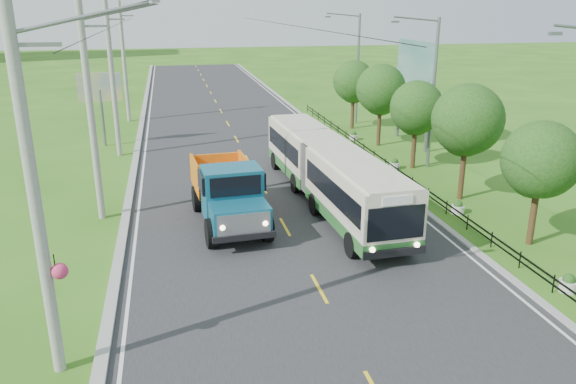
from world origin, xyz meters
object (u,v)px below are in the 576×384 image
object	(u,v)px
tree_fifth	(381,92)
planter_near	(458,208)
billboard_left	(100,92)
pole_nearest	(38,203)
pole_near	(91,112)
dump_truck	(228,189)
streetlight_mid	(431,88)
bus	(328,168)
pole_far	(124,62)
billboard_right	(415,69)
planter_front	(568,284)
pole_mid	(113,79)
tree_fourth	(416,110)
tree_back	(354,83)
planter_mid	(395,164)
planter_far	(354,136)
tree_second	(540,163)
tree_third	(467,123)
streetlight_far	(356,65)

from	to	relation	value
tree_fifth	planter_near	xyz separation A→B (m)	(-1.26, -14.14, -3.57)
tree_fifth	billboard_left	xyz separation A→B (m)	(-19.36, 3.86, 0.01)
pole_nearest	planter_near	xyz separation A→B (m)	(16.84, 9.00, -4.65)
pole_near	dump_truck	world-z (taller)	pole_near
streetlight_mid	billboard_left	distance (m)	22.51
planter_near	bus	xyz separation A→B (m)	(-5.77, 2.83, 1.56)
tree_fifth	bus	xyz separation A→B (m)	(-7.02, -11.31, -2.01)
pole_far	billboard_right	xyz separation A→B (m)	(20.56, -13.00, 0.25)
streetlight_mid	planter_front	xyz separation A→B (m)	(-2.04, -16.00, -4.62)
pole_mid	pole_near	bearing A→B (deg)	-90.00
pole_nearest	tree_fourth	bearing A→B (deg)	43.45
tree_back	dump_truck	distance (m)	22.82
pole_nearest	planter_mid	size ratio (longest dim) A/B	14.93
dump_truck	streetlight_mid	bearing A→B (deg)	24.13
planter_far	dump_truck	xyz separation A→B (m)	(-11.04, -14.99, 1.40)
planter_front	planter_mid	bearing A→B (deg)	90.00
tree_second	planter_front	xyz separation A→B (m)	(-1.26, -4.14, -3.23)
billboard_left	dump_truck	distance (m)	18.52
planter_near	tree_third	bearing A→B (deg)	59.59
pole_near	tree_fourth	xyz separation A→B (m)	(18.12, 5.14, -1.51)
pole_nearest	billboard_left	distance (m)	27.05
pole_nearest	planter_far	size ratio (longest dim) A/B	14.93
pole_near	planter_front	bearing A→B (deg)	-33.12
tree_fourth	streetlight_far	xyz separation A→B (m)	(0.79, 13.86, 1.32)
billboard_left	billboard_right	bearing A→B (deg)	-10.40
streetlight_mid	planter_far	xyz separation A→B (m)	(-2.04, 8.00, -4.62)
tree_second	tree_third	distance (m)	6.02
bus	tree_fourth	bearing A→B (deg)	34.41
streetlight_far	tree_fourth	bearing A→B (deg)	-93.25
pole_near	planter_far	bearing A→B (deg)	37.63
planter_mid	pole_mid	bearing A→B (deg)	157.46
bus	tree_third	bearing A→B (deg)	-8.28
billboard_left	tree_fourth	bearing A→B (deg)	-26.99
pole_near	pole_mid	xyz separation A→B (m)	(0.00, 12.00, 0.00)
pole_nearest	bus	size ratio (longest dim) A/B	0.63
streetlight_far	planter_mid	distance (m)	14.88
pole_mid	planter_front	world-z (taller)	pole_mid
billboard_left	pole_mid	bearing A→B (deg)	-67.58
planter_near	planter_far	bearing A→B (deg)	90.00
tree_second	tree_back	distance (m)	24.00
planter_far	billboard_right	size ratio (longest dim) A/B	0.09
pole_near	tree_third	world-z (taller)	pole_near
planter_front	tree_fourth	bearing A→B (deg)	85.55
tree_fourth	bus	xyz separation A→B (m)	(-7.02, -5.31, -1.74)
pole_far	bus	distance (m)	26.79
tree_back	planter_near	size ratio (longest dim) A/B	8.21
tree_fifth	pole_far	bearing A→B (deg)	144.64
tree_second	planter_mid	size ratio (longest dim) A/B	7.91
pole_near	planter_front	distance (m)	20.70
billboard_left	dump_truck	world-z (taller)	billboard_left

